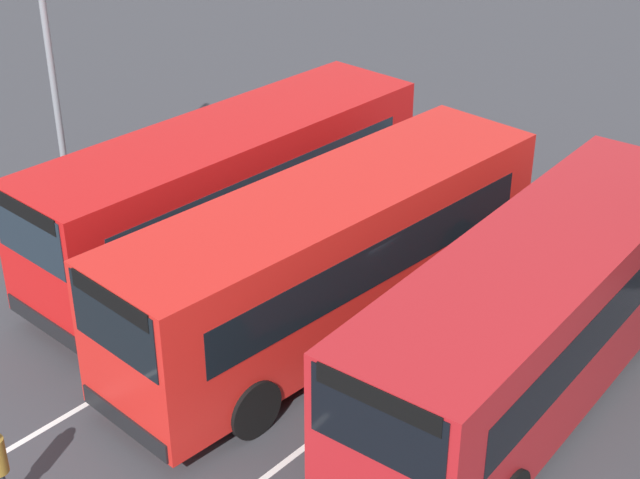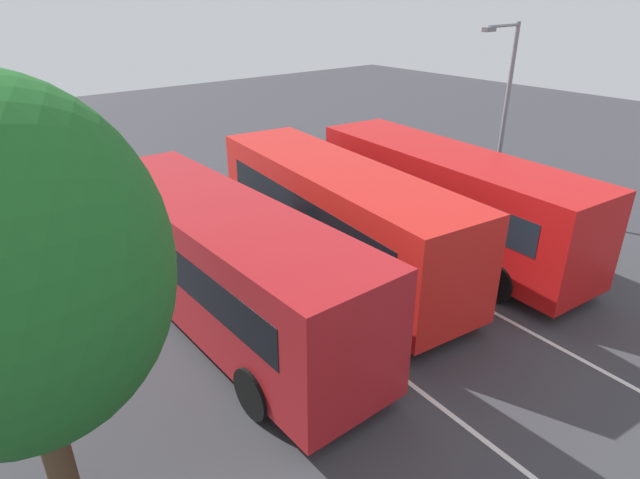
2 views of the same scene
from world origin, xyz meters
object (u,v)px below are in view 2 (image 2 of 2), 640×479
object	(u,v)px
bus_center_left	(336,213)
pedestrian	(243,175)
street_lamp	(503,107)
bus_center_right	(221,261)
depot_tree	(3,266)
bus_far_left	(446,196)

from	to	relation	value
bus_center_left	pedestrian	world-z (taller)	bus_center_left
bus_center_left	street_lamp	bearing A→B (deg)	-83.93
bus_center_right	pedestrian	distance (m)	9.19
street_lamp	depot_tree	xyz separation A→B (m)	(-3.40, 16.56, 0.49)
bus_far_left	depot_tree	bearing A→B (deg)	106.20
pedestrian	depot_tree	bearing A→B (deg)	-18.19
bus_center_right	bus_center_left	bearing A→B (deg)	-82.63
pedestrian	depot_tree	distance (m)	14.83
bus_center_right	street_lamp	world-z (taller)	street_lamp
street_lamp	depot_tree	bearing A→B (deg)	6.63
bus_center_left	depot_tree	size ratio (longest dim) A/B	1.47
bus_far_left	bus_center_left	xyz separation A→B (m)	(1.11, 3.65, 0.00)
bus_far_left	pedestrian	bearing A→B (deg)	22.94
bus_far_left	street_lamp	distance (m)	4.75
pedestrian	depot_tree	world-z (taller)	depot_tree
depot_tree	bus_center_left	bearing A→B (deg)	-68.30
street_lamp	depot_tree	size ratio (longest dim) A/B	0.98
bus_center_right	depot_tree	size ratio (longest dim) A/B	1.44
bus_far_left	bus_center_left	world-z (taller)	same
street_lamp	pedestrian	bearing A→B (deg)	-51.73
bus_center_left	bus_center_right	bearing A→B (deg)	104.11
bus_far_left	bus_center_right	distance (m)	7.79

